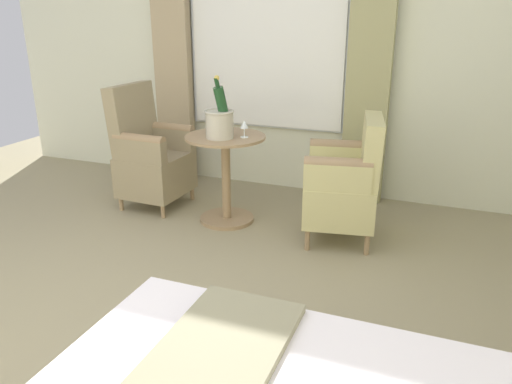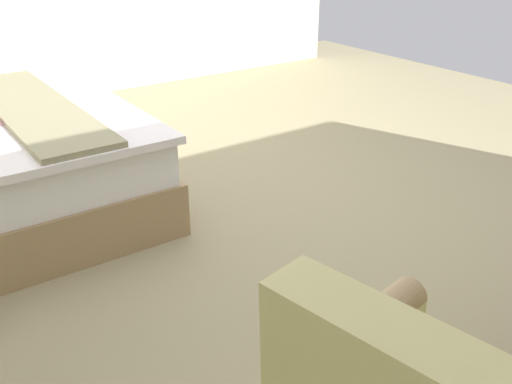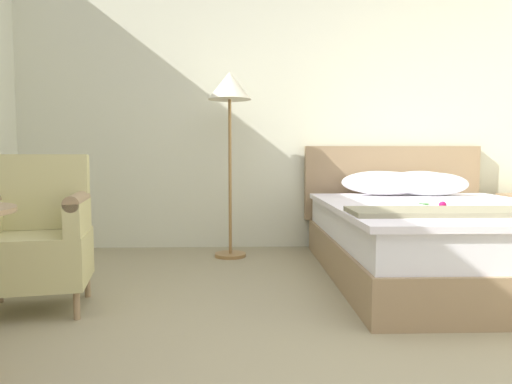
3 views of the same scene
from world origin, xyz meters
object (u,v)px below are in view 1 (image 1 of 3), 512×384
champagne_bucket (220,120)px  armchair_facing_bed (150,156)px  wine_glass_near_edge (220,117)px  side_table_round (226,174)px  armchair_by_window (346,183)px  wine_glass_near_bucket (244,125)px

champagne_bucket → armchair_facing_bed: champagne_bucket is taller
wine_glass_near_edge → armchair_facing_bed: size_ratio=0.15×
armchair_facing_bed → side_table_round: bearing=82.2°
armchair_facing_bed → armchair_by_window: bearing=87.1°
side_table_round → armchair_by_window: size_ratio=0.77×
side_table_round → champagne_bucket: bearing=-6.6°
wine_glass_near_bucket → armchair_by_window: size_ratio=0.14×
wine_glass_near_bucket → side_table_round: bearing=-89.1°
side_table_round → champagne_bucket: champagne_bucket is taller
side_table_round → armchair_by_window: 0.94m
wine_glass_near_bucket → armchair_by_window: 0.87m
side_table_round → wine_glass_near_edge: bearing=-141.2°
side_table_round → armchair_facing_bed: 0.76m
wine_glass_near_edge → armchair_by_window: armchair_by_window is taller
wine_glass_near_bucket → armchair_facing_bed: size_ratio=0.12×
wine_glass_near_edge → armchair_by_window: (0.11, 1.05, -0.38)m
champagne_bucket → wine_glass_near_edge: champagne_bucket is taller
armchair_by_window → wine_glass_near_edge: bearing=-96.0°
wine_glass_near_edge → armchair_facing_bed: 0.75m
wine_glass_near_bucket → wine_glass_near_edge: 0.29m
armchair_facing_bed → wine_glass_near_bucket: bearing=83.7°
wine_glass_near_edge → armchair_facing_bed: (0.02, -0.65, -0.38)m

